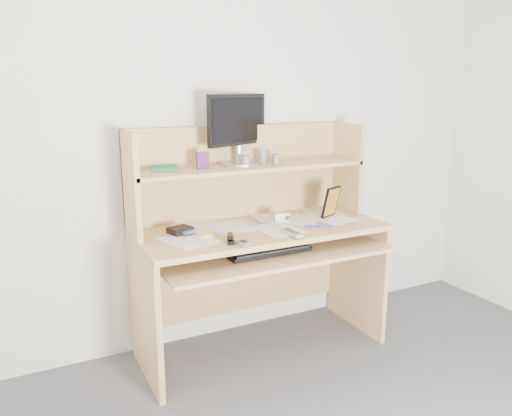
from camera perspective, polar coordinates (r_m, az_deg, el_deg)
name	(u,v)px	position (r m, az deg, el deg)	size (l,w,h in m)	color
back_wall	(238,133)	(3.00, -2.12, 8.51)	(3.60, 0.04, 2.50)	silver
desk	(256,233)	(2.89, -0.06, -2.89)	(1.40, 0.70, 1.30)	tan
paper_clutter	(262,227)	(2.81, 0.68, -2.15)	(1.32, 0.54, 0.01)	silver
keyboard	(268,250)	(2.68, 1.34, -4.83)	(0.47, 0.17, 0.03)	black
tv_remote	(292,233)	(2.65, 4.11, -2.86)	(0.04, 0.16, 0.02)	#AAA9A5
flip_phone	(243,242)	(2.48, -1.54, -3.93)	(0.05, 0.09, 0.02)	#AAAAAC
stapler	(231,237)	(2.54, -2.92, -3.36)	(0.03, 0.12, 0.04)	black
wallet	(180,230)	(2.71, -8.65, -2.48)	(0.12, 0.10, 0.03)	black
sticky_note_pad	(206,235)	(2.66, -5.73, -3.05)	(0.08, 0.08, 0.01)	yellow
digital_camera	(282,217)	(2.89, 2.97, -1.08)	(0.09, 0.03, 0.05)	#A4A4A6
game_case	(331,202)	(3.02, 8.57, 0.70)	(0.13, 0.01, 0.19)	black
blue_pen	(318,226)	(2.82, 7.08, -2.03)	(0.01, 0.01, 0.15)	#1A23C6
card_box	(203,161)	(2.75, -6.12, 5.42)	(0.07, 0.02, 0.09)	maroon
shelf_book	(165,168)	(2.75, -10.37, 4.52)	(0.13, 0.19, 0.02)	#2D714E
chip_stack_a	(246,161)	(2.83, -1.17, 5.40)	(0.04, 0.04, 0.06)	black
chip_stack_b	(276,159)	(2.89, 2.31, 5.57)	(0.04, 0.04, 0.06)	silver
chip_stack_c	(275,158)	(2.96, 2.23, 5.70)	(0.04, 0.04, 0.06)	black
chip_stack_d	(263,157)	(2.94, 0.78, 5.87)	(0.04, 0.04, 0.08)	white
monitor	(238,127)	(2.89, -2.10, 9.20)	(0.43, 0.25, 0.40)	#AEAEB3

